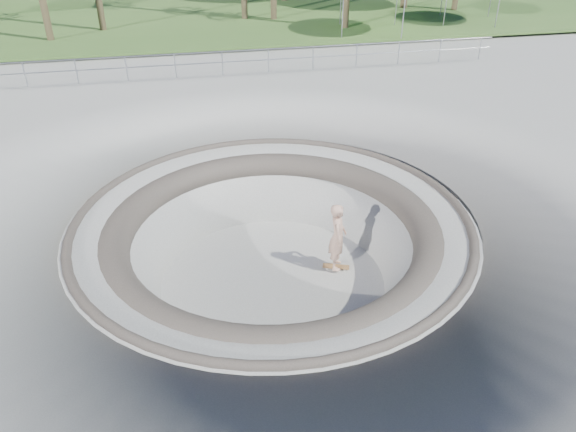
# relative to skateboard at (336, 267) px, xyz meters

# --- Properties ---
(ground) EXTENTS (180.00, 180.00, 0.00)m
(ground) POSITION_rel_skateboard_xyz_m (-1.82, -0.14, 1.84)
(ground) COLOR #B0B0AA
(ground) RESTS_ON ground
(skate_bowl) EXTENTS (14.00, 14.00, 4.10)m
(skate_bowl) POSITION_rel_skateboard_xyz_m (-1.82, -0.14, 0.01)
(skate_bowl) COLOR #B0B0AA
(skate_bowl) RESTS_ON ground
(distant_hills) EXTENTS (103.20, 45.00, 28.60)m
(distant_hills) POSITION_rel_skateboard_xyz_m (1.96, 57.03, -5.18)
(distant_hills) COLOR olive
(distant_hills) RESTS_ON ground
(safety_railing) EXTENTS (25.00, 0.06, 1.03)m
(safety_railing) POSITION_rel_skateboard_xyz_m (-1.82, 11.86, 2.53)
(safety_railing) COLOR #95979D
(safety_railing) RESTS_ON ground
(skateboard) EXTENTS (0.77, 0.45, 0.08)m
(skateboard) POSITION_rel_skateboard_xyz_m (0.00, 0.00, 0.00)
(skateboard) COLOR olive
(skateboard) RESTS_ON ground
(skater) EXTENTS (0.64, 0.82, 1.97)m
(skater) POSITION_rel_skateboard_xyz_m (0.00, 0.00, 1.00)
(skater) COLOR tan
(skater) RESTS_ON skateboard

